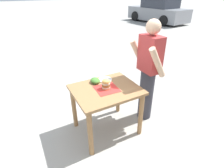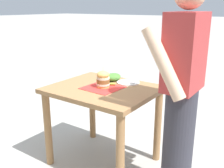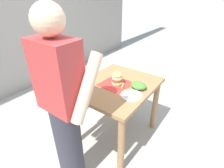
# 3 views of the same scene
# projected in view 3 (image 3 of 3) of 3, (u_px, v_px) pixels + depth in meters

# --- Properties ---
(ground_plane) EXTENTS (80.00, 80.00, 0.00)m
(ground_plane) POSITION_uv_depth(u_px,v_px,m) (116.00, 134.00, 2.38)
(ground_plane) COLOR #ADAAA3
(patio_table) EXTENTS (0.79, 0.95, 0.78)m
(patio_table) POSITION_uv_depth(u_px,v_px,m) (117.00, 95.00, 2.08)
(patio_table) COLOR #9E7247
(patio_table) RESTS_ON ground
(serving_paper) EXTENTS (0.34, 0.34, 0.00)m
(serving_paper) POSITION_uv_depth(u_px,v_px,m) (116.00, 84.00, 2.01)
(serving_paper) COLOR red
(serving_paper) RESTS_ON patio_table
(sandwich) EXTENTS (0.13, 0.13, 0.19)m
(sandwich) POSITION_uv_depth(u_px,v_px,m) (117.00, 78.00, 1.97)
(sandwich) COLOR #E5B25B
(sandwich) RESTS_ON serving_paper
(pickle_spear) EXTENTS (0.07, 0.10, 0.02)m
(pickle_spear) POSITION_uv_depth(u_px,v_px,m) (123.00, 86.00, 1.94)
(pickle_spear) COLOR #8EA83D
(pickle_spear) RESTS_ON serving_paper
(side_plate_with_forks) EXTENTS (0.22, 0.22, 0.02)m
(side_plate_with_forks) POSITION_uv_depth(u_px,v_px,m) (131.00, 95.00, 1.79)
(side_plate_with_forks) COLOR white
(side_plate_with_forks) RESTS_ON patio_table
(side_salad) EXTENTS (0.18, 0.14, 0.07)m
(side_salad) POSITION_uv_depth(u_px,v_px,m) (139.00, 86.00, 1.90)
(side_salad) COLOR #477F33
(side_salad) RESTS_ON patio_table
(diner_across_table) EXTENTS (0.55, 0.35, 1.69)m
(diner_across_table) POSITION_uv_depth(u_px,v_px,m) (64.00, 108.00, 1.43)
(diner_across_table) COLOR #33333D
(diner_across_table) RESTS_ON ground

